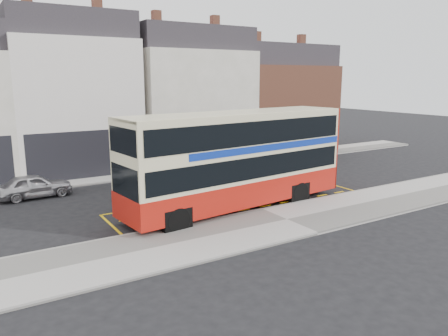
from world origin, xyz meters
TOP-DOWN VIEW (x-y plane):
  - ground at (0.00, 0.00)m, footprint 120.00×120.00m
  - pavement at (0.00, -2.30)m, footprint 40.00×4.00m
  - kerb at (0.00, -0.38)m, footprint 40.00×0.15m
  - far_pavement at (0.00, 11.00)m, footprint 50.00×3.00m
  - road_markings at (0.00, 1.60)m, footprint 14.00×3.40m
  - terrace_left at (-5.50, 14.99)m, footprint 8.00×8.01m
  - terrace_green_shop at (3.50, 14.99)m, footprint 9.00×8.01m
  - terrace_right at (12.50, 14.99)m, footprint 9.00×8.01m
  - double_decker_bus at (-0.68, 0.79)m, footprint 12.38×4.05m
  - bus_stop_post at (-3.76, -0.39)m, footprint 0.69×0.13m
  - car_silver at (-9.17, 8.26)m, footprint 3.96×1.74m
  - car_grey at (1.02, 9.33)m, footprint 4.71×2.00m
  - car_white at (5.79, 8.50)m, footprint 5.25×3.20m
  - street_tree_right at (6.77, 11.44)m, footprint 2.38×2.38m

SIDE VIEW (x-z plane):
  - ground at x=0.00m, z-range 0.00..0.00m
  - road_markings at x=0.00m, z-range 0.00..0.01m
  - pavement at x=0.00m, z-range 0.00..0.15m
  - kerb at x=0.00m, z-range 0.00..0.15m
  - far_pavement at x=0.00m, z-range 0.00..0.15m
  - car_silver at x=-9.17m, z-range 0.00..1.33m
  - car_white at x=5.79m, z-range 0.00..1.42m
  - car_grey at x=1.02m, z-range 0.00..1.51m
  - bus_stop_post at x=-3.76m, z-range 0.44..3.20m
  - double_decker_bus at x=-0.68m, z-range 0.13..4.98m
  - street_tree_right at x=6.77m, z-range 0.93..6.06m
  - terrace_right at x=12.50m, z-range -0.58..9.72m
  - terrace_green_shop at x=3.50m, z-range -0.58..10.72m
  - terrace_left at x=-5.50m, z-range -0.58..11.22m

